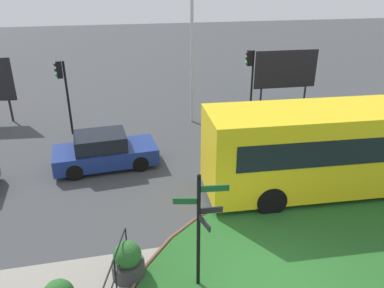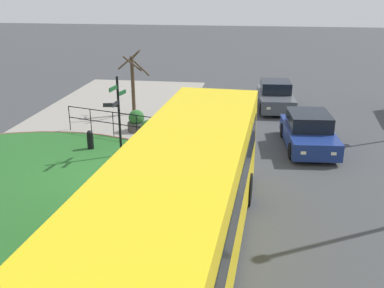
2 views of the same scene
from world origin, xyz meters
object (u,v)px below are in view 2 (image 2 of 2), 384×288
object	(u,v)px
car_near_lane	(308,132)
car_trailing	(275,96)
planter_near_signpost	(137,122)
street_tree_bare	(133,80)
signpost_directional	(118,111)
bollard_foreground	(90,140)
bus_yellow	(186,201)
planter_kerbside	(149,133)

from	to	relation	value
car_near_lane	car_trailing	world-z (taller)	car_trailing
car_near_lane	planter_near_signpost	size ratio (longest dim) A/B	4.18
planter_near_signpost	street_tree_bare	xyz separation A→B (m)	(-2.73, -0.83, 1.33)
signpost_directional	street_tree_bare	xyz separation A→B (m)	(-6.02, -1.05, -0.09)
car_trailing	planter_near_signpost	xyz separation A→B (m)	(4.92, -6.38, -0.21)
car_trailing	street_tree_bare	world-z (taller)	street_tree_bare
planter_near_signpost	car_near_lane	bearing A→B (deg)	81.86
car_near_lane	planter_near_signpost	bearing A→B (deg)	-102.36
planter_near_signpost	bollard_foreground	bearing A→B (deg)	-23.69
bollard_foreground	car_trailing	bearing A→B (deg)	135.26
street_tree_bare	signpost_directional	bearing A→B (deg)	9.93
signpost_directional	planter_near_signpost	xyz separation A→B (m)	(-3.29, -0.22, -1.42)
bus_yellow	street_tree_bare	bearing A→B (deg)	-156.24
bus_yellow	planter_near_signpost	size ratio (longest dim) A/B	10.55
bus_yellow	car_near_lane	size ratio (longest dim) A/B	2.53
signpost_directional	planter_kerbside	xyz separation A→B (m)	(-1.71, 0.74, -1.39)
signpost_directional	car_near_lane	distance (m)	7.71
bus_yellow	signpost_directional	bearing A→B (deg)	-147.61
bollard_foreground	bus_yellow	distance (m)	8.68
signpost_directional	car_near_lane	xyz separation A→B (m)	(-2.22, 7.29, -1.20)
bollard_foreground	planter_near_signpost	distance (m)	2.97
planter_near_signpost	planter_kerbside	size ratio (longest dim) A/B	0.95
planter_near_signpost	planter_kerbside	world-z (taller)	planter_kerbside
signpost_directional	car_near_lane	bearing A→B (deg)	106.93
bollard_foreground	car_trailing	xyz separation A→B (m)	(-7.64, 7.57, 0.22)
bus_yellow	planter_kerbside	distance (m)	8.70
car_trailing	street_tree_bare	distance (m)	7.62
car_trailing	planter_kerbside	bearing A→B (deg)	-43.38
bus_yellow	street_tree_bare	xyz separation A→B (m)	(-12.45, -4.61, 0.10)
car_trailing	planter_near_signpost	world-z (taller)	car_trailing
bus_yellow	planter_kerbside	size ratio (longest dim) A/B	10.05
planter_kerbside	signpost_directional	bearing A→B (deg)	-23.50
bus_yellow	planter_near_signpost	world-z (taller)	bus_yellow
bus_yellow	car_trailing	world-z (taller)	bus_yellow
signpost_directional	street_tree_bare	size ratio (longest dim) A/B	0.99
bollard_foreground	car_trailing	size ratio (longest dim) A/B	0.20
signpost_directional	planter_near_signpost	bearing A→B (deg)	-176.17
bus_yellow	bollard_foreground	bearing A→B (deg)	-141.20
signpost_directional	bus_yellow	world-z (taller)	signpost_directional
car_near_lane	planter_kerbside	xyz separation A→B (m)	(0.51, -6.54, -0.19)
car_trailing	planter_kerbside	xyz separation A→B (m)	(6.50, -5.42, -0.19)
car_near_lane	planter_kerbside	bearing A→B (deg)	-89.79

